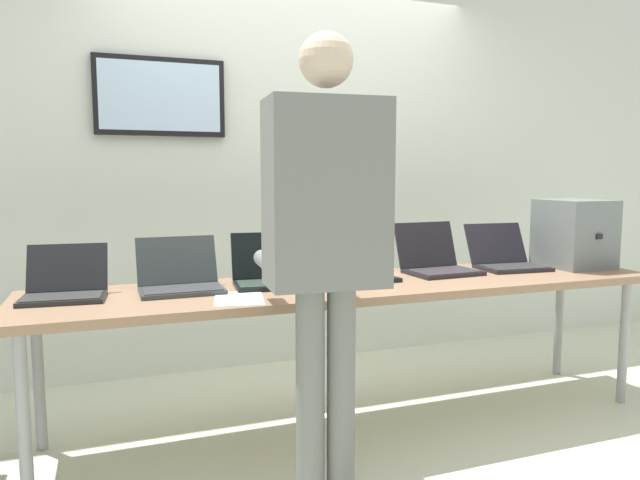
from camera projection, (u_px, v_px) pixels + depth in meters
name	position (u px, v px, depth m)	size (l,w,h in m)	color
ground	(358.00, 427.00, 3.00)	(8.00, 8.00, 0.04)	beige
back_wall	(290.00, 157.00, 3.89)	(8.00, 0.11, 2.79)	silver
workbench	(359.00, 292.00, 2.92)	(3.23, 0.70, 0.74)	#947153
equipment_box	(574.00, 233.00, 3.39)	(0.34, 0.37, 0.40)	slate
laptop_station_0	(65.00, 286.00, 2.54)	(0.37, 0.34, 0.23)	#222426
laptop_station_1	(180.00, 279.00, 2.71)	(0.38, 0.34, 0.24)	#353C3D
laptop_station_2	(272.00, 273.00, 2.85)	(0.41, 0.34, 0.25)	black
laptop_station_3	(359.00, 267.00, 3.01)	(0.32, 0.31, 0.26)	black
laptop_station_4	(436.00, 261.00, 3.21)	(0.40, 0.38, 0.27)	black
laptop_station_5	(506.00, 258.00, 3.36)	(0.40, 0.39, 0.25)	black
person	(325.00, 226.00, 2.15)	(0.46, 0.61, 1.79)	slate
paper_sheet	(239.00, 298.00, 2.53)	(0.26, 0.33, 0.00)	white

